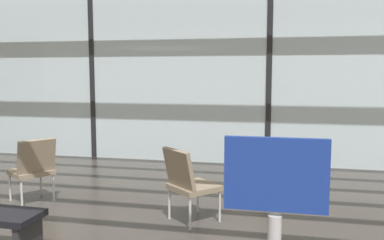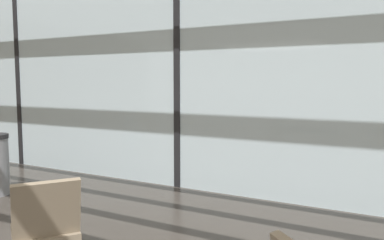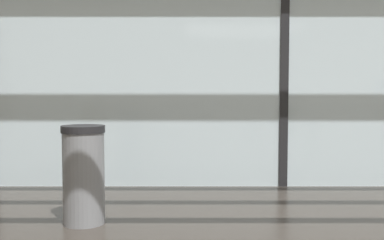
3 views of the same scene
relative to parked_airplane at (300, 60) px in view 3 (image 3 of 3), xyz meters
name	(u,v)px [view 3 (image 3 of 3)]	position (x,y,z in m)	size (l,w,h in m)	color
glass_curtain_wall	(283,49)	(-1.49, -5.44, -0.23)	(14.00, 0.08, 3.31)	silver
window_mullion_1	(283,49)	(-1.49, -5.44, -0.23)	(0.10, 0.12, 3.31)	black
parked_airplane	(300,60)	(0.00, 0.00, 0.00)	(13.50, 3.77, 3.77)	silver
trash_bin	(83,174)	(-3.53, -7.04, -1.45)	(0.38, 0.38, 0.86)	slate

